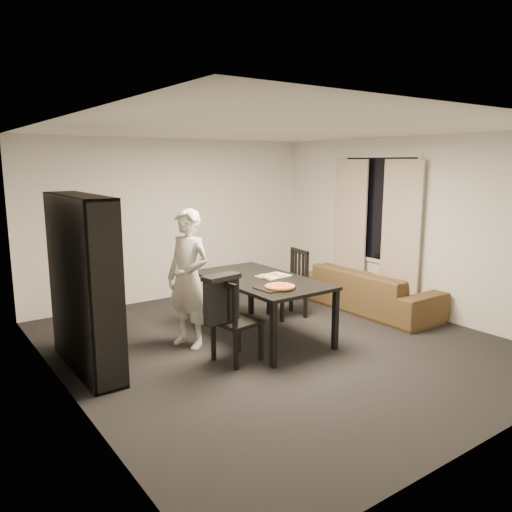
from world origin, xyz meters
TOP-DOWN VIEW (x-y plane):
  - room at (0.00, 0.00)m, footprint 5.01×5.51m
  - window_pane at (2.48, 0.60)m, footprint 0.02×1.40m
  - window_frame at (2.48, 0.60)m, footprint 0.03×1.52m
  - curtain_left at (2.40, 0.08)m, footprint 0.03×0.70m
  - curtain_right at (2.40, 1.12)m, footprint 0.03×0.70m
  - bookshelf at (-2.16, 0.60)m, footprint 0.35×1.50m
  - dining_table at (-0.03, 0.31)m, footprint 1.04×1.87m
  - chair_left at (-0.80, -0.19)m, footprint 0.51×0.51m
  - chair_right at (0.89, 0.78)m, footprint 0.51×0.51m
  - draped_jacket at (-0.93, -0.21)m, footprint 0.45×0.25m
  - person at (-0.92, 0.57)m, footprint 0.58×0.71m
  - baking_tray at (-0.20, -0.20)m, footprint 0.41×0.33m
  - pepperoni_pizza at (-0.16, -0.25)m, footprint 0.35×0.35m
  - kitchen_towel at (0.17, 0.30)m, footprint 0.43×0.34m
  - pizza_slices at (0.12, 0.29)m, footprint 0.46×0.43m
  - sofa at (2.03, 0.30)m, footprint 0.86×2.19m

SIDE VIEW (x-z plane):
  - sofa at x=2.03m, z-range 0.00..0.64m
  - chair_left at x=-0.80m, z-range 0.07..1.03m
  - chair_right at x=0.89m, z-range 0.07..1.05m
  - dining_table at x=-0.03m, z-range 0.32..1.10m
  - kitchen_towel at x=0.17m, z-range 0.78..0.79m
  - baking_tray at x=-0.20m, z-range 0.78..0.79m
  - pizza_slices at x=0.12m, z-range 0.79..0.80m
  - draped_jacket at x=-0.93m, z-range 0.53..1.06m
  - pepperoni_pizza at x=-0.16m, z-range 0.79..0.82m
  - person at x=-0.92m, z-range 0.00..1.69m
  - bookshelf at x=-2.16m, z-range 0.00..1.90m
  - curtain_left at x=2.40m, z-range 0.02..2.27m
  - curtain_right at x=2.40m, z-range 0.02..2.27m
  - room at x=0.00m, z-range 0.00..2.60m
  - window_pane at x=2.48m, z-range 0.70..2.30m
  - window_frame at x=2.48m, z-range 0.64..2.36m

